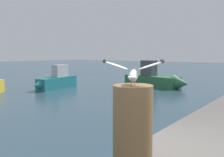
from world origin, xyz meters
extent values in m
cylinder|color=brown|center=(-0.20, -0.25, 1.61)|extent=(0.39, 0.39, 0.79)
cylinder|color=tan|center=(-0.20, -0.27, 2.02)|extent=(0.01, 0.01, 0.04)
cylinder|color=tan|center=(-0.21, -0.24, 2.02)|extent=(0.01, 0.01, 0.04)
ellipsoid|color=silver|center=(-0.20, -0.25, 2.08)|extent=(0.24, 0.19, 0.10)
sphere|color=silver|center=(-0.08, -0.19, 2.11)|extent=(0.06, 0.06, 0.06)
cone|color=gold|center=(-0.03, -0.16, 2.11)|extent=(0.05, 0.04, 0.02)
cube|color=silver|center=(-0.32, -0.32, 2.09)|extent=(0.10, 0.10, 0.01)
ellipsoid|color=silver|center=(-0.12, -0.40, 2.19)|extent=(0.22, 0.26, 0.09)
sphere|color=#303030|center=(-0.07, -0.49, 2.23)|extent=(0.04, 0.04, 0.04)
ellipsoid|color=silver|center=(-0.29, -0.11, 2.19)|extent=(0.22, 0.26, 0.09)
sphere|color=#303030|center=(-0.34, -0.02, 2.23)|extent=(0.04, 0.04, 0.04)
cube|color=#1E7075|center=(9.01, 11.05, 0.37)|extent=(3.33, 1.26, 0.74)
cone|color=#1E7075|center=(7.22, 10.76, 0.41)|extent=(0.77, 0.77, 0.67)
cube|color=#B2B2B7|center=(9.31, 11.10, 1.13)|extent=(1.21, 0.67, 0.78)
cube|color=#2D6B3D|center=(13.53, 6.61, 0.36)|extent=(1.85, 4.17, 0.73)
cone|color=#2D6B3D|center=(13.11, 4.35, 0.40)|extent=(1.19, 1.19, 1.02)
cube|color=#47474C|center=(13.57, 6.86, 1.25)|extent=(0.84, 1.06, 1.05)
camera|label=1|loc=(-2.30, -1.53, 2.31)|focal=41.35mm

